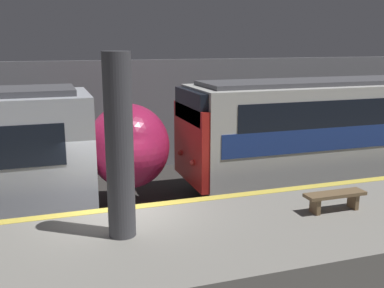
{
  "coord_description": "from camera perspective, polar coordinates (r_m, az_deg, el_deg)",
  "views": [
    {
      "loc": [
        -1.57,
        -10.27,
        5.0
      ],
      "look_at": [
        2.19,
        1.06,
        2.25
      ],
      "focal_mm": 42.0,
      "sensor_mm": 36.0,
      "label": 1
    }
  ],
  "objects": [
    {
      "name": "support_pillar_near",
      "position": [
        8.97,
        -9.2,
        -0.41
      ],
      "size": [
        0.56,
        0.56,
        3.73
      ],
      "color": "#47474C",
      "rests_on": "platform"
    },
    {
      "name": "ground_plane",
      "position": [
        11.53,
        -8.91,
        -12.89
      ],
      "size": [
        120.0,
        120.0,
        0.0
      ],
      "primitive_type": "plane",
      "color": "#33302D"
    },
    {
      "name": "platform_bench",
      "position": [
        11.11,
        17.68,
        -6.44
      ],
      "size": [
        1.5,
        0.4,
        0.45
      ],
      "color": "brown",
      "rests_on": "platform"
    },
    {
      "name": "station_rear_barrier",
      "position": [
        17.59,
        -13.01,
        3.31
      ],
      "size": [
        50.0,
        0.15,
        4.28
      ],
      "color": "gray",
      "rests_on": "ground"
    },
    {
      "name": "platform",
      "position": [
        9.52,
        -6.93,
        -15.05
      ],
      "size": [
        40.0,
        4.02,
        1.09
      ],
      "color": "gray",
      "rests_on": "ground"
    }
  ]
}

